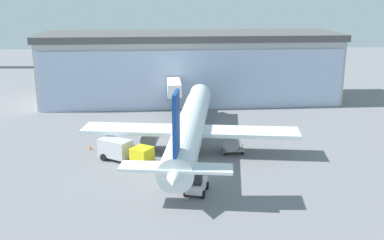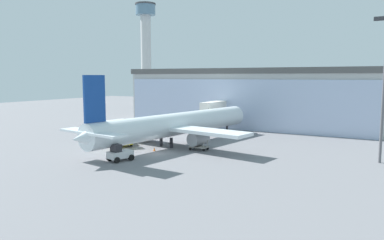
{
  "view_description": "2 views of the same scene",
  "coord_description": "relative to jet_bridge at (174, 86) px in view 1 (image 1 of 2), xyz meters",
  "views": [
    {
      "loc": [
        -3.98,
        -49.56,
        20.3
      ],
      "look_at": [
        -1.17,
        6.79,
        4.22
      ],
      "focal_mm": 42.0,
      "sensor_mm": 36.0,
      "label": 1
    },
    {
      "loc": [
        31.97,
        -43.46,
        11.17
      ],
      "look_at": [
        1.01,
        8.43,
        4.14
      ],
      "focal_mm": 35.0,
      "sensor_mm": 36.0,
      "label": 2
    }
  ],
  "objects": [
    {
      "name": "catering_truck",
      "position": [
        -6.44,
        -23.39,
        -3.22
      ],
      "size": [
        7.29,
        5.88,
        2.65
      ],
      "rotation": [
        0.0,
        0.0,
        5.7
      ],
      "color": "yellow",
      "rests_on": "ground"
    },
    {
      "name": "ground",
      "position": [
        3.38,
        -26.51,
        -4.68
      ],
      "size": [
        240.0,
        240.0,
        0.0
      ],
      "primitive_type": "plane",
      "color": "slate"
    },
    {
      "name": "airplane",
      "position": [
        2.03,
        -19.59,
        -1.3
      ],
      "size": [
        28.31,
        39.29,
        11.37
      ],
      "rotation": [
        0.0,
        0.0,
        1.44
      ],
      "color": "white",
      "rests_on": "ground"
    },
    {
      "name": "terminal_building",
      "position": [
        3.38,
        9.58,
        1.81
      ],
      "size": [
        56.51,
        17.28,
        12.97
      ],
      "rotation": [
        0.0,
        0.0,
        0.03
      ],
      "color": "#AEAEAE",
      "rests_on": "ground"
    },
    {
      "name": "baggage_cart",
      "position": [
        7.46,
        -21.17,
        -4.18
      ],
      "size": [
        2.92,
        1.81,
        1.5
      ],
      "rotation": [
        0.0,
        0.0,
        3.22
      ],
      "color": "#9E998C",
      "rests_on": "ground"
    },
    {
      "name": "pushback_tug",
      "position": [
        2.0,
        -32.93,
        -3.71
      ],
      "size": [
        2.87,
        3.56,
        2.3
      ],
      "rotation": [
        0.0,
        0.0,
        1.31
      ],
      "color": "silver",
      "rests_on": "ground"
    },
    {
      "name": "jet_bridge",
      "position": [
        0.0,
        0.0,
        0.0
      ],
      "size": [
        2.5,
        12.24,
        6.07
      ],
      "rotation": [
        0.0,
        0.0,
        1.59
      ],
      "color": "silver",
      "rests_on": "ground"
    },
    {
      "name": "safety_cone_wingtip",
      "position": [
        -11.44,
        -18.66,
        -4.41
      ],
      "size": [
        0.36,
        0.36,
        0.55
      ],
      "primitive_type": "cone",
      "color": "orange",
      "rests_on": "ground"
    },
    {
      "name": "safety_cone_nose",
      "position": [
        2.01,
        -25.2,
        -4.41
      ],
      "size": [
        0.36,
        0.36,
        0.55
      ],
      "primitive_type": "cone",
      "color": "orange",
      "rests_on": "ground"
    }
  ]
}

